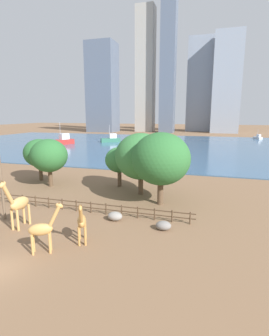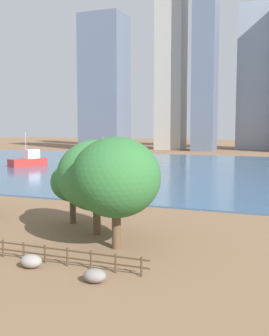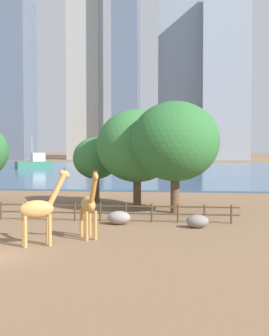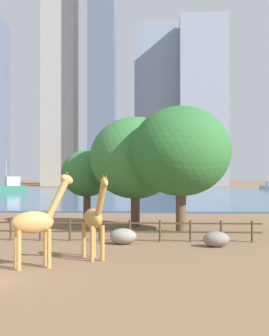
{
  "view_description": "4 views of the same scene",
  "coord_description": "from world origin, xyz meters",
  "px_view_note": "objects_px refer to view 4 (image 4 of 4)",
  "views": [
    {
      "loc": [
        14.19,
        -13.23,
        10.88
      ],
      "look_at": [
        2.78,
        25.0,
        2.65
      ],
      "focal_mm": 28.0,
      "sensor_mm": 36.0,
      "label": 1
    },
    {
      "loc": [
        21.75,
        -12.47,
        9.67
      ],
      "look_at": [
        2.56,
        35.64,
        4.41
      ],
      "focal_mm": 45.0,
      "sensor_mm": 36.0,
      "label": 2
    },
    {
      "loc": [
        10.02,
        -23.43,
        5.49
      ],
      "look_at": [
        3.02,
        35.46,
        2.64
      ],
      "focal_mm": 55.0,
      "sensor_mm": 36.0,
      "label": 3
    },
    {
      "loc": [
        7.32,
        -18.87,
        4.08
      ],
      "look_at": [
        3.82,
        40.09,
        4.73
      ],
      "focal_mm": 55.0,
      "sensor_mm": 36.0,
      "label": 4
    }
  ],
  "objects_px": {
    "giraffe_companion": "(36,222)",
    "tree_left_large": "(181,151)",
    "boulder_near_fence": "(123,236)",
    "boat_ferry": "(268,186)",
    "tree_right_small": "(135,158)",
    "boat_sailboat": "(9,188)",
    "giraffe_tall": "(94,218)",
    "tree_left_small": "(87,174)",
    "boulder_small": "(216,239)"
  },
  "relations": [
    {
      "from": "boat_sailboat",
      "to": "boat_ferry",
      "type": "bearing_deg",
      "value": 174.94
    },
    {
      "from": "giraffe_companion",
      "to": "tree_left_large",
      "type": "height_order",
      "value": "tree_left_large"
    },
    {
      "from": "giraffe_companion",
      "to": "tree_left_large",
      "type": "distance_m",
      "value": 15.91
    },
    {
      "from": "boat_ferry",
      "to": "tree_left_large",
      "type": "bearing_deg",
      "value": 139.9
    },
    {
      "from": "giraffe_tall",
      "to": "boat_ferry",
      "type": "bearing_deg",
      "value": 138.44
    },
    {
      "from": "tree_left_small",
      "to": "boat_ferry",
      "type": "height_order",
      "value": "tree_left_small"
    },
    {
      "from": "boulder_near_fence",
      "to": "boulder_small",
      "type": "height_order",
      "value": "boulder_near_fence"
    },
    {
      "from": "boulder_near_fence",
      "to": "boat_ferry",
      "type": "relative_size",
      "value": 0.32
    },
    {
      "from": "boulder_near_fence",
      "to": "boat_sailboat",
      "type": "bearing_deg",
      "value": 111.95
    },
    {
      "from": "tree_left_small",
      "to": "boat_sailboat",
      "type": "relative_size",
      "value": 0.79
    },
    {
      "from": "tree_right_small",
      "to": "giraffe_tall",
      "type": "bearing_deg",
      "value": -94.16
    },
    {
      "from": "boulder_near_fence",
      "to": "tree_right_small",
      "type": "distance_m",
      "value": 10.75
    },
    {
      "from": "tree_left_large",
      "to": "tree_right_small",
      "type": "xyz_separation_m",
      "value": [
        -3.39,
        3.31,
        -0.37
      ]
    },
    {
      "from": "giraffe_tall",
      "to": "boulder_small",
      "type": "bearing_deg",
      "value": 100.06
    },
    {
      "from": "boulder_near_fence",
      "to": "tree_left_large",
      "type": "height_order",
      "value": "tree_left_large"
    },
    {
      "from": "boulder_near_fence",
      "to": "boat_sailboat",
      "type": "relative_size",
      "value": 0.2
    },
    {
      "from": "boat_ferry",
      "to": "boat_sailboat",
      "type": "distance_m",
      "value": 64.52
    },
    {
      "from": "boulder_near_fence",
      "to": "tree_left_large",
      "type": "distance_m",
      "value": 8.89
    },
    {
      "from": "tree_left_small",
      "to": "tree_right_small",
      "type": "xyz_separation_m",
      "value": [
        4.18,
        -2.99,
        1.2
      ]
    },
    {
      "from": "boulder_near_fence",
      "to": "tree_left_large",
      "type": "bearing_deg",
      "value": 60.68
    },
    {
      "from": "tree_right_small",
      "to": "boat_sailboat",
      "type": "relative_size",
      "value": 1.09
    },
    {
      "from": "boat_sailboat",
      "to": "tree_left_small",
      "type": "bearing_deg",
      "value": 79.66
    },
    {
      "from": "giraffe_tall",
      "to": "tree_left_large",
      "type": "relative_size",
      "value": 0.46
    },
    {
      "from": "boulder_small",
      "to": "tree_left_small",
      "type": "xyz_separation_m",
      "value": [
        -9.29,
        13.42,
        3.65
      ]
    },
    {
      "from": "boulder_small",
      "to": "boat_ferry",
      "type": "distance_m",
      "value": 104.85
    },
    {
      "from": "tree_left_small",
      "to": "tree_right_small",
      "type": "relative_size",
      "value": 0.72
    },
    {
      "from": "boulder_small",
      "to": "tree_left_small",
      "type": "bearing_deg",
      "value": 124.7
    },
    {
      "from": "tree_left_large",
      "to": "boat_sailboat",
      "type": "bearing_deg",
      "value": 116.42
    },
    {
      "from": "boulder_near_fence",
      "to": "boat_sailboat",
      "type": "height_order",
      "value": "boat_sailboat"
    },
    {
      "from": "tree_left_small",
      "to": "boat_ferry",
      "type": "distance_m",
      "value": 94.61
    },
    {
      "from": "tree_right_small",
      "to": "tree_left_small",
      "type": "bearing_deg",
      "value": 144.37
    },
    {
      "from": "giraffe_companion",
      "to": "boat_ferry",
      "type": "xyz_separation_m",
      "value": [
        31.41,
        109.14,
        -1.09
      ]
    },
    {
      "from": "giraffe_tall",
      "to": "tree_left_small",
      "type": "distance_m",
      "value": 18.37
    },
    {
      "from": "giraffe_tall",
      "to": "boulder_small",
      "type": "relative_size",
      "value": 2.78
    },
    {
      "from": "boulder_near_fence",
      "to": "tree_left_large",
      "type": "relative_size",
      "value": 0.18
    },
    {
      "from": "giraffe_companion",
      "to": "boat_sailboat",
      "type": "relative_size",
      "value": 0.55
    },
    {
      "from": "boulder_small",
      "to": "tree_right_small",
      "type": "height_order",
      "value": "tree_right_small"
    },
    {
      "from": "boulder_near_fence",
      "to": "boat_ferry",
      "type": "bearing_deg",
      "value": 74.44
    },
    {
      "from": "boulder_near_fence",
      "to": "boat_ferry",
      "type": "xyz_separation_m",
      "value": [
        28.26,
        101.48,
        0.44
      ]
    },
    {
      "from": "boulder_near_fence",
      "to": "tree_right_small",
      "type": "relative_size",
      "value": 0.19
    },
    {
      "from": "giraffe_tall",
      "to": "giraffe_companion",
      "type": "relative_size",
      "value": 0.97
    },
    {
      "from": "tree_left_large",
      "to": "tree_right_small",
      "type": "height_order",
      "value": "tree_left_large"
    },
    {
      "from": "boat_sailboat",
      "to": "giraffe_companion",
      "type": "bearing_deg",
      "value": 74.77
    },
    {
      "from": "giraffe_tall",
      "to": "boat_sailboat",
      "type": "distance_m",
      "value": 81.33
    },
    {
      "from": "tree_left_large",
      "to": "tree_left_small",
      "type": "relative_size",
      "value": 1.46
    },
    {
      "from": "boulder_small",
      "to": "boulder_near_fence",
      "type": "bearing_deg",
      "value": 171.18
    },
    {
      "from": "tree_right_small",
      "to": "boat_ferry",
      "type": "relative_size",
      "value": 1.73
    },
    {
      "from": "boat_sailboat",
      "to": "giraffe_tall",
      "type": "bearing_deg",
      "value": 76.75
    },
    {
      "from": "giraffe_companion",
      "to": "tree_left_large",
      "type": "relative_size",
      "value": 0.48
    },
    {
      "from": "tree_left_large",
      "to": "tree_right_small",
      "type": "bearing_deg",
      "value": 135.63
    }
  ]
}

